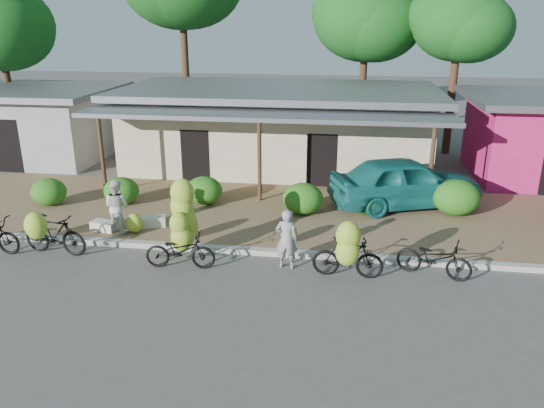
{
  "coord_description": "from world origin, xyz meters",
  "views": [
    {
      "loc": [
        2.92,
        -10.92,
        6.06
      ],
      "look_at": [
        0.92,
        2.73,
        1.2
      ],
      "focal_mm": 35.0,
      "sensor_mm": 36.0,
      "label": 1
    }
  ],
  "objects_px": {
    "bike_left": "(52,233)",
    "bike_right": "(348,253)",
    "tree_near_right": "(455,21)",
    "teal_van": "(405,182)",
    "sack_near": "(151,222)",
    "bike_far_right": "(434,258)",
    "bystander": "(117,206)",
    "sack_far": "(104,226)",
    "bike_center": "(182,233)",
    "vendor": "(287,239)",
    "tree_center_right": "(362,16)"
  },
  "relations": [
    {
      "from": "tree_near_right",
      "to": "bike_left",
      "type": "xyz_separation_m",
      "value": [
        -12.1,
        -13.47,
        -5.28
      ]
    },
    {
      "from": "tree_near_right",
      "to": "teal_van",
      "type": "xyz_separation_m",
      "value": [
        -2.46,
        -8.41,
        -4.96
      ]
    },
    {
      "from": "sack_far",
      "to": "teal_van",
      "type": "xyz_separation_m",
      "value": [
        8.95,
        3.47,
        0.7
      ]
    },
    {
      "from": "bike_far_right",
      "to": "vendor",
      "type": "bearing_deg",
      "value": 108.84
    },
    {
      "from": "vendor",
      "to": "tree_center_right",
      "type": "bearing_deg",
      "value": -92.28
    },
    {
      "from": "sack_far",
      "to": "bike_center",
      "type": "bearing_deg",
      "value": -28.52
    },
    {
      "from": "sack_far",
      "to": "tree_near_right",
      "type": "bearing_deg",
      "value": 46.15
    },
    {
      "from": "tree_near_right",
      "to": "bike_left",
      "type": "bearing_deg",
      "value": -131.93
    },
    {
      "from": "tree_center_right",
      "to": "bystander",
      "type": "relative_size",
      "value": 5.13
    },
    {
      "from": "bike_far_right",
      "to": "sack_far",
      "type": "relative_size",
      "value": 2.58
    },
    {
      "from": "bike_far_right",
      "to": "bike_left",
      "type": "bearing_deg",
      "value": 109.21
    },
    {
      "from": "bike_center",
      "to": "sack_near",
      "type": "relative_size",
      "value": 2.61
    },
    {
      "from": "tree_center_right",
      "to": "sack_far",
      "type": "bearing_deg",
      "value": -118.09
    },
    {
      "from": "tree_center_right",
      "to": "sack_far",
      "type": "height_order",
      "value": "tree_center_right"
    },
    {
      "from": "sack_near",
      "to": "teal_van",
      "type": "height_order",
      "value": "teal_van"
    },
    {
      "from": "bike_center",
      "to": "bike_far_right",
      "type": "height_order",
      "value": "bike_center"
    },
    {
      "from": "tree_near_right",
      "to": "bike_right",
      "type": "distance_m",
      "value": 15.35
    },
    {
      "from": "tree_near_right",
      "to": "vendor",
      "type": "height_order",
      "value": "tree_near_right"
    },
    {
      "from": "tree_near_right",
      "to": "sack_far",
      "type": "distance_m",
      "value": 17.42
    },
    {
      "from": "bike_center",
      "to": "bike_right",
      "type": "distance_m",
      "value": 4.25
    },
    {
      "from": "tree_near_right",
      "to": "sack_far",
      "type": "xyz_separation_m",
      "value": [
        -11.41,
        -11.88,
        -5.66
      ]
    },
    {
      "from": "bike_left",
      "to": "bike_right",
      "type": "height_order",
      "value": "bike_right"
    },
    {
      "from": "tree_center_right",
      "to": "bike_far_right",
      "type": "relative_size",
      "value": 4.18
    },
    {
      "from": "tree_near_right",
      "to": "sack_near",
      "type": "bearing_deg",
      "value": -131.73
    },
    {
      "from": "bike_right",
      "to": "bike_far_right",
      "type": "relative_size",
      "value": 0.91
    },
    {
      "from": "bike_left",
      "to": "bike_right",
      "type": "distance_m",
      "value": 7.84
    },
    {
      "from": "bike_right",
      "to": "sack_near",
      "type": "relative_size",
      "value": 2.07
    },
    {
      "from": "bike_left",
      "to": "bike_far_right",
      "type": "relative_size",
      "value": 0.99
    },
    {
      "from": "sack_near",
      "to": "tree_center_right",
      "type": "bearing_deg",
      "value": 65.31
    },
    {
      "from": "sack_far",
      "to": "bystander",
      "type": "bearing_deg",
      "value": -1.45
    },
    {
      "from": "tree_center_right",
      "to": "bike_far_right",
      "type": "distance_m",
      "value": 16.37
    },
    {
      "from": "bike_left",
      "to": "bike_center",
      "type": "distance_m",
      "value": 3.6
    },
    {
      "from": "tree_near_right",
      "to": "bike_left",
      "type": "relative_size",
      "value": 3.95
    },
    {
      "from": "bike_center",
      "to": "sack_far",
      "type": "height_order",
      "value": "bike_center"
    },
    {
      "from": "sack_near",
      "to": "bike_center",
      "type": "bearing_deg",
      "value": -51.63
    },
    {
      "from": "bike_center",
      "to": "vendor",
      "type": "relative_size",
      "value": 1.41
    },
    {
      "from": "tree_center_right",
      "to": "bike_center",
      "type": "bearing_deg",
      "value": -106.27
    },
    {
      "from": "bystander",
      "to": "tree_near_right",
      "type": "bearing_deg",
      "value": -115.06
    },
    {
      "from": "tree_near_right",
      "to": "bystander",
      "type": "xyz_separation_m",
      "value": [
        -10.94,
        -11.89,
        -5.02
      ]
    },
    {
      "from": "bike_center",
      "to": "vendor",
      "type": "bearing_deg",
      "value": -91.26
    },
    {
      "from": "sack_near",
      "to": "vendor",
      "type": "distance_m",
      "value": 4.78
    },
    {
      "from": "sack_near",
      "to": "tree_near_right",
      "type": "bearing_deg",
      "value": 48.27
    },
    {
      "from": "bike_left",
      "to": "sack_near",
      "type": "height_order",
      "value": "bike_left"
    },
    {
      "from": "bike_left",
      "to": "bike_right",
      "type": "xyz_separation_m",
      "value": [
        7.83,
        -0.32,
        0.07
      ]
    },
    {
      "from": "bike_center",
      "to": "bystander",
      "type": "relative_size",
      "value": 1.41
    },
    {
      "from": "bike_far_right",
      "to": "bystander",
      "type": "distance_m",
      "value": 8.9
    },
    {
      "from": "teal_van",
      "to": "bike_center",
      "type": "bearing_deg",
      "value": 109.74
    },
    {
      "from": "bike_right",
      "to": "bystander",
      "type": "relative_size",
      "value": 1.12
    },
    {
      "from": "bike_left",
      "to": "teal_van",
      "type": "bearing_deg",
      "value": -55.63
    },
    {
      "from": "bike_far_right",
      "to": "bike_center",
      "type": "bearing_deg",
      "value": 109.73
    }
  ]
}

